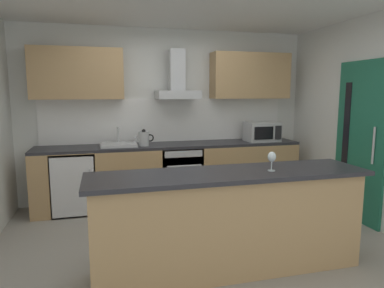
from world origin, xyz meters
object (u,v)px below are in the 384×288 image
object	(u,v)px
microwave	(262,132)
kettle	(144,138)
oven	(179,173)
sink	(119,144)
refrigerator	(74,182)
range_hood	(177,83)
wine_glass	(272,158)

from	to	relation	value
microwave	kettle	size ratio (longest dim) A/B	1.73
oven	sink	xyz separation A→B (m)	(-0.87, 0.01, 0.47)
oven	refrigerator	distance (m)	1.49
microwave	range_hood	xyz separation A→B (m)	(-1.32, 0.16, 0.74)
microwave	sink	world-z (taller)	microwave
sink	range_hood	size ratio (longest dim) A/B	0.69
oven	range_hood	distance (m)	1.33
sink	range_hood	bearing A→B (deg)	7.72
kettle	wine_glass	distance (m)	2.28
range_hood	kettle	bearing A→B (deg)	-162.68
microwave	sink	distance (m)	2.19
refrigerator	microwave	distance (m)	2.88
refrigerator	kettle	world-z (taller)	kettle
range_hood	oven	bearing A→B (deg)	-90.00
refrigerator	microwave	world-z (taller)	microwave
refrigerator	range_hood	xyz separation A→B (m)	(1.49, 0.13, 1.36)
range_hood	wine_glass	size ratio (longest dim) A/B	4.05
wine_glass	kettle	bearing A→B (deg)	113.75
range_hood	microwave	bearing A→B (deg)	-6.82
refrigerator	sink	distance (m)	0.80
kettle	oven	bearing A→B (deg)	3.68
sink	kettle	bearing A→B (deg)	-7.25
sink	range_hood	world-z (taller)	range_hood
sink	wine_glass	bearing A→B (deg)	-59.21
refrigerator	wine_glass	bearing A→B (deg)	-48.26
sink	range_hood	xyz separation A→B (m)	(0.87, 0.12, 0.86)
microwave	oven	bearing A→B (deg)	178.79
sink	wine_glass	xyz separation A→B (m)	(1.27, -2.13, 0.14)
refrigerator	kettle	distance (m)	1.13
refrigerator	microwave	size ratio (longest dim) A/B	1.70
range_hood	wine_glass	bearing A→B (deg)	-80.08
kettle	microwave	bearing A→B (deg)	0.18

